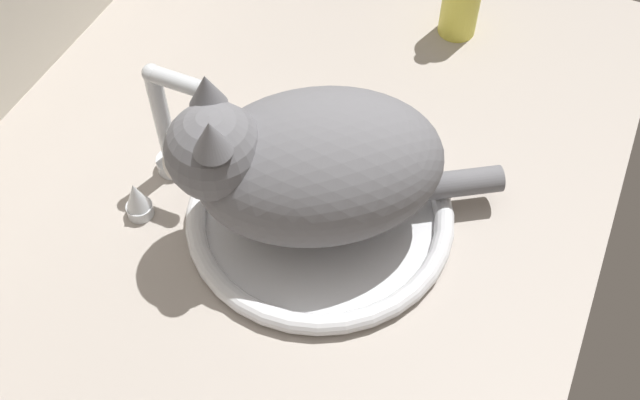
{
  "coord_description": "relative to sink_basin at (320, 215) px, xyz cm",
  "views": [
    {
      "loc": [
        -45.56,
        -28.46,
        78.82
      ],
      "look_at": [
        4.47,
        -6.56,
        7.0
      ],
      "focal_mm": 43.66,
      "sensor_mm": 36.0,
      "label": 1
    }
  ],
  "objects": [
    {
      "name": "countertop",
      "position": [
        -4.47,
        6.56,
        -2.55
      ],
      "size": [
        122.88,
        77.83,
        3.0
      ],
      "primitive_type": "cube",
      "color": "#ADA399",
      "rests_on": "ground"
    },
    {
      "name": "sink_basin",
      "position": [
        0.0,
        0.0,
        0.0
      ],
      "size": [
        31.96,
        31.96,
        2.4
      ],
      "color": "white",
      "rests_on": "countertop"
    },
    {
      "name": "faucet",
      "position": [
        0.0,
        19.63,
        5.66
      ],
      "size": [
        18.78,
        9.28,
        17.45
      ],
      "color": "silver",
      "rests_on": "countertop"
    },
    {
      "name": "cat",
      "position": [
        -1.04,
        1.65,
        9.69
      ],
      "size": [
        30.75,
        35.98,
        19.88
      ],
      "color": "slate",
      "rests_on": "sink_basin"
    }
  ]
}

